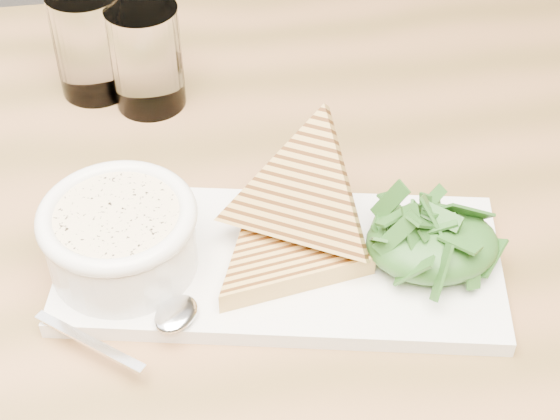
{
  "coord_description": "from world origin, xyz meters",
  "views": [
    {
      "loc": [
        0.27,
        -0.3,
        1.26
      ],
      "look_at": [
        0.29,
        0.21,
        0.78
      ],
      "focal_mm": 55.0,
      "sensor_mm": 36.0,
      "label": 1
    }
  ],
  "objects_px": {
    "table_top": "(128,274)",
    "glass_far": "(146,57)",
    "glass_near": "(90,43)",
    "platter": "(281,263)",
    "soup_bowl": "(122,243)"
  },
  "relations": [
    {
      "from": "table_top",
      "to": "platter",
      "type": "distance_m",
      "value": 0.14
    },
    {
      "from": "table_top",
      "to": "platter",
      "type": "bearing_deg",
      "value": -6.95
    },
    {
      "from": "table_top",
      "to": "glass_near",
      "type": "xyz_separation_m",
      "value": [
        -0.06,
        0.25,
        0.08
      ]
    },
    {
      "from": "table_top",
      "to": "glass_far",
      "type": "xyz_separation_m",
      "value": [
        0.0,
        0.22,
        0.07
      ]
    },
    {
      "from": "platter",
      "to": "soup_bowl",
      "type": "xyz_separation_m",
      "value": [
        -0.13,
        -0.0,
        0.03
      ]
    },
    {
      "from": "glass_near",
      "to": "glass_far",
      "type": "relative_size",
      "value": 1.02
    },
    {
      "from": "table_top",
      "to": "glass_far",
      "type": "height_order",
      "value": "glass_far"
    },
    {
      "from": "glass_near",
      "to": "table_top",
      "type": "bearing_deg",
      "value": -77.46
    },
    {
      "from": "table_top",
      "to": "platter",
      "type": "height_order",
      "value": "platter"
    },
    {
      "from": "soup_bowl",
      "to": "glass_far",
      "type": "distance_m",
      "value": 0.24
    },
    {
      "from": "glass_far",
      "to": "platter",
      "type": "bearing_deg",
      "value": -61.86
    },
    {
      "from": "glass_far",
      "to": "glass_near",
      "type": "bearing_deg",
      "value": 156.54
    },
    {
      "from": "platter",
      "to": "table_top",
      "type": "bearing_deg",
      "value": 173.05
    },
    {
      "from": "soup_bowl",
      "to": "glass_near",
      "type": "distance_m",
      "value": 0.28
    },
    {
      "from": "soup_bowl",
      "to": "glass_near",
      "type": "height_order",
      "value": "glass_near"
    }
  ]
}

